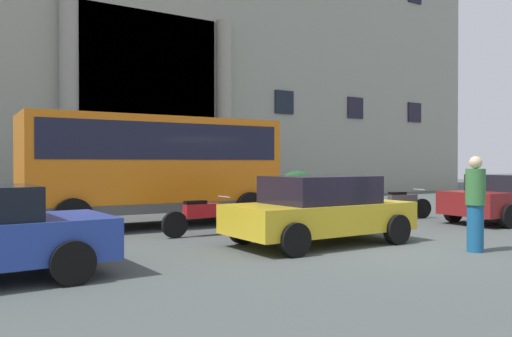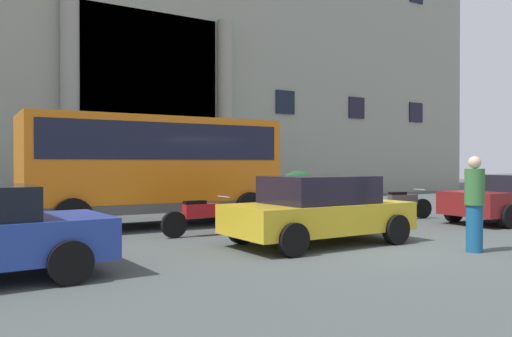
{
  "view_description": "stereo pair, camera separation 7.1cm",
  "coord_description": "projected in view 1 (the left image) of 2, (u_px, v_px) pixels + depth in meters",
  "views": [
    {
      "loc": [
        -7.67,
        -7.46,
        1.68
      ],
      "look_at": [
        0.36,
        5.04,
        1.53
      ],
      "focal_mm": 36.04,
      "sensor_mm": 36.0,
      "label": 1
    },
    {
      "loc": [
        -7.61,
        -7.49,
        1.68
      ],
      "look_at": [
        0.36,
        5.04,
        1.53
      ],
      "focal_mm": 36.04,
      "sensor_mm": 36.0,
      "label": 2
    }
  ],
  "objects": [
    {
      "name": "hedge_planter_far_east",
      "position": [
        146.0,
        189.0,
        19.09
      ],
      "size": [
        1.42,
        0.75,
        1.46
      ],
      "color": "#66615A",
      "rests_on": "ground_plane"
    },
    {
      "name": "orange_minibus",
      "position": [
        154.0,
        162.0,
        13.65
      ],
      "size": [
        6.63,
        2.76,
        2.87
      ],
      "rotation": [
        0.0,
        0.0,
        -0.03
      ],
      "color": "orange",
      "rests_on": "ground_plane"
    },
    {
      "name": "pedestrian_woman_with_bag",
      "position": [
        475.0,
        203.0,
        9.7
      ],
      "size": [
        0.36,
        0.36,
        1.81
      ],
      "rotation": [
        0.0,
        0.0,
        5.96
      ],
      "color": "#175385",
      "rests_on": "ground_plane"
    },
    {
      "name": "bus_stop_sign",
      "position": [
        248.0,
        164.0,
        17.8
      ],
      "size": [
        0.44,
        0.08,
        2.68
      ],
      "color": "olive",
      "rests_on": "ground_plane"
    },
    {
      "name": "parked_estate_mid",
      "position": [
        320.0,
        210.0,
        10.63
      ],
      "size": [
        3.9,
        1.98,
        1.41
      ],
      "rotation": [
        0.0,
        0.0,
        0.0
      ],
      "color": "gold",
      "rests_on": "ground_plane"
    },
    {
      "name": "hedge_planter_entrance_left",
      "position": [
        298.0,
        187.0,
        22.5
      ],
      "size": [
        1.65,
        0.99,
        1.35
      ],
      "color": "slate",
      "rests_on": "ground_plane"
    },
    {
      "name": "scooter_by_planter",
      "position": [
        401.0,
        204.0,
        15.38
      ],
      "size": [
        1.97,
        0.7,
        0.89
      ],
      "rotation": [
        0.0,
        0.0,
        -0.24
      ],
      "color": "black",
      "rests_on": "ground_plane"
    },
    {
      "name": "motorcycle_far_end",
      "position": [
        201.0,
        216.0,
        11.85
      ],
      "size": [
        1.99,
        0.55,
        0.89
      ],
      "rotation": [
        0.0,
        0.0,
        0.01
      ],
      "color": "black",
      "rests_on": "ground_plane"
    },
    {
      "name": "ground_plane",
      "position": [
        375.0,
        249.0,
        10.44
      ],
      "size": [
        80.0,
        64.0,
        0.12
      ],
      "primitive_type": "cube",
      "color": "#474E4C"
    }
  ]
}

